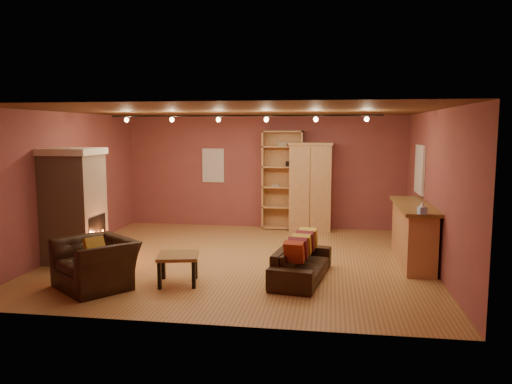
% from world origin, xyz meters
% --- Properties ---
extents(floor, '(7.00, 7.00, 0.00)m').
position_xyz_m(floor, '(0.00, 0.00, 0.00)').
color(floor, olive).
rests_on(floor, ground).
extents(ceiling, '(7.00, 7.00, 0.00)m').
position_xyz_m(ceiling, '(0.00, 0.00, 2.80)').
color(ceiling, brown).
rests_on(ceiling, back_wall).
extents(back_wall, '(7.00, 0.02, 2.80)m').
position_xyz_m(back_wall, '(0.00, 3.25, 1.40)').
color(back_wall, brown).
rests_on(back_wall, floor).
extents(left_wall, '(0.02, 6.50, 2.80)m').
position_xyz_m(left_wall, '(-3.50, 0.00, 1.40)').
color(left_wall, brown).
rests_on(left_wall, floor).
extents(right_wall, '(0.02, 6.50, 2.80)m').
position_xyz_m(right_wall, '(3.50, 0.00, 1.40)').
color(right_wall, brown).
rests_on(right_wall, floor).
extents(fireplace, '(1.01, 0.98, 2.12)m').
position_xyz_m(fireplace, '(-3.04, -0.60, 1.06)').
color(fireplace, tan).
rests_on(fireplace, floor).
extents(back_window, '(0.56, 0.04, 0.86)m').
position_xyz_m(back_window, '(-1.30, 3.23, 1.55)').
color(back_window, beige).
rests_on(back_window, back_wall).
extents(bookcase, '(0.99, 0.39, 2.43)m').
position_xyz_m(bookcase, '(0.49, 3.12, 1.24)').
color(bookcase, tan).
rests_on(bookcase, floor).
extents(armoire, '(1.06, 0.61, 2.15)m').
position_xyz_m(armoire, '(1.19, 2.98, 1.08)').
color(armoire, tan).
rests_on(armoire, floor).
extents(bar_counter, '(0.61, 2.29, 1.10)m').
position_xyz_m(bar_counter, '(3.20, 0.26, 0.56)').
color(bar_counter, tan).
rests_on(bar_counter, floor).
extents(tissue_box, '(0.14, 0.14, 0.21)m').
position_xyz_m(tissue_box, '(3.15, -0.87, 1.19)').
color(tissue_box, '#8AB3DE').
rests_on(tissue_box, bar_counter).
extents(right_window, '(0.05, 0.90, 1.00)m').
position_xyz_m(right_window, '(3.47, 1.40, 1.65)').
color(right_window, beige).
rests_on(right_window, right_wall).
extents(loveseat, '(0.81, 1.88, 0.76)m').
position_xyz_m(loveseat, '(1.22, -1.09, 0.37)').
color(loveseat, black).
rests_on(loveseat, floor).
extents(armchair, '(1.39, 1.32, 1.02)m').
position_xyz_m(armchair, '(-1.94, -2.03, 0.51)').
color(armchair, black).
rests_on(armchair, floor).
extents(coffee_table, '(0.75, 0.75, 0.48)m').
position_xyz_m(coffee_table, '(-0.72, -1.66, 0.41)').
color(coffee_table, brown).
rests_on(coffee_table, floor).
extents(track_rail, '(5.20, 0.09, 0.13)m').
position_xyz_m(track_rail, '(0.00, 0.20, 2.69)').
color(track_rail, black).
rests_on(track_rail, ceiling).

